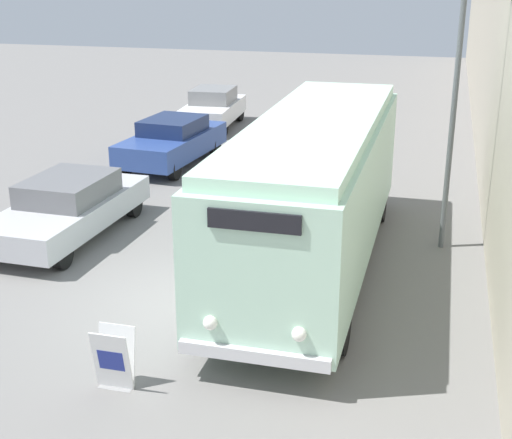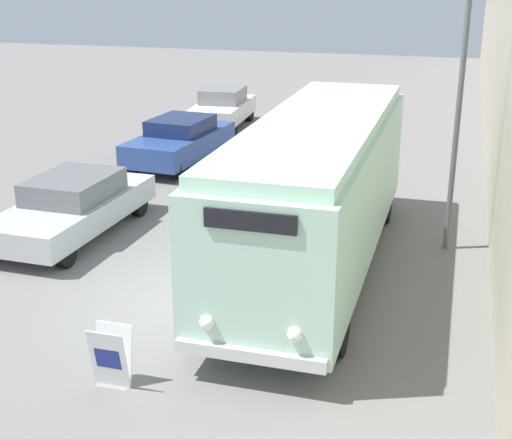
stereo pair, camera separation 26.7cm
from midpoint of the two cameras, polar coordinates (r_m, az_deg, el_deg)
name	(u,v)px [view 2 (the right image)]	position (r m, az deg, el deg)	size (l,w,h in m)	color
ground_plane	(183,302)	(13.50, -5.32, -6.57)	(80.00, 80.00, 0.00)	slate
building_wall_right	(506,47)	(21.36, 19.73, 12.83)	(0.30, 60.00, 7.62)	#B2A893
vintage_bus	(317,186)	(14.31, 5.46, 2.65)	(2.41, 9.49, 3.16)	black
sign_board	(111,358)	(10.93, -10.82, -10.82)	(0.58, 0.36, 0.97)	gray
streetlamp	(466,30)	(15.41, 16.97, 14.31)	(0.36, 0.36, 7.44)	#595E60
parked_car_near	(73,205)	(16.96, -13.98, 1.10)	(2.04, 4.84, 1.40)	black
parked_car_mid	(180,140)	(22.60, -5.75, 6.31)	(2.25, 4.59, 1.46)	black
parked_car_far	(223,108)	(27.87, -2.42, 8.94)	(2.00, 4.21, 1.50)	black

